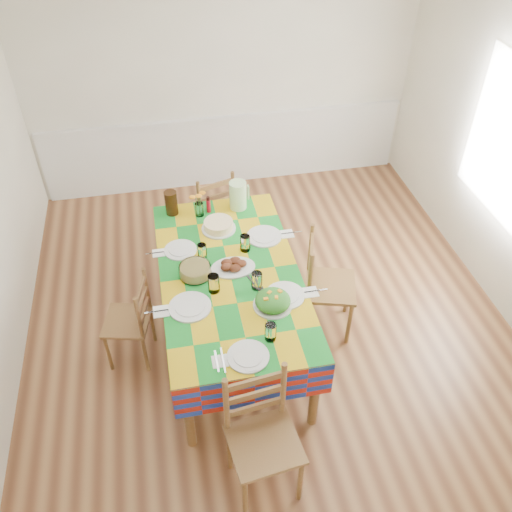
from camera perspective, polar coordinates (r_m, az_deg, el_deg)
The scene contains 23 objects.
room at distance 4.35m, azimuth 1.48°, elevation 5.31°, with size 4.58×5.08×2.78m.
wainscot at distance 6.87m, azimuth -3.19°, elevation 11.28°, with size 4.41×0.06×0.92m.
window_right at distance 5.37m, azimuth 25.10°, elevation 10.67°, with size 1.40×1.40×0.00m, color white.
dining_table at distance 4.56m, azimuth -2.73°, elevation -2.65°, with size 1.15×2.14×0.83m.
setting_near_head at distance 3.90m, azimuth -0.07°, elevation -9.61°, with size 0.49×0.33×0.15m.
setting_left_near at distance 4.25m, azimuth -6.16°, elevation -4.45°, with size 0.61×0.36×0.16m.
setting_left_far at distance 4.70m, azimuth -7.24°, elevation 0.59°, with size 0.52×0.31×0.14m.
setting_right_near at distance 4.30m, azimuth 2.07°, elevation -3.57°, with size 0.59×0.34×0.15m.
setting_right_far at distance 4.78m, azimuth 0.23°, elevation 1.85°, with size 0.59×0.34×0.15m.
meat_platter at distance 4.52m, azimuth -2.44°, elevation -1.04°, with size 0.37×0.27×0.07m.
salad_platter at distance 4.19m, azimuth 1.78°, elevation -4.76°, with size 0.31×0.31×0.13m.
pasta_bowl at distance 4.47m, azimuth -6.43°, elevation -1.55°, with size 0.26×0.26×0.10m.
cake at distance 4.93m, azimuth -3.97°, elevation 3.21°, with size 0.31×0.31×0.09m.
serving_utensils at distance 4.42m, azimuth -0.15°, elevation -2.51°, with size 0.14×0.31×0.01m.
flower_vase at distance 5.08m, azimuth -6.02°, elevation 5.27°, with size 0.16×0.13×0.26m.
hot_sauce at distance 5.13m, azimuth -5.03°, elevation 5.43°, with size 0.04×0.04×0.17m, color #B10E21.
green_pitcher at distance 5.14m, azimuth -1.92°, elevation 6.41°, with size 0.16×0.16×0.28m, color #B9E7A3.
tea_pitcher at distance 5.13m, azimuth -8.92°, elevation 5.55°, with size 0.12×0.12×0.24m, color black.
name_card at distance 3.81m, azimuth -0.45°, elevation -11.95°, with size 0.08×0.03×0.02m, color silver.
chair_near at distance 3.89m, azimuth 0.65°, elevation -18.58°, with size 0.52×0.50×1.06m.
chair_far at distance 5.76m, azimuth -4.69°, elevation 4.70°, with size 0.55×0.53×1.00m.
chair_left at distance 4.76m, azimuth -12.95°, elevation -6.68°, with size 0.46×0.47×0.89m.
chair_right at distance 4.88m, azimuth 7.31°, elevation -3.11°, with size 0.55×0.56×1.04m.
Camera 1 is at (-0.80, -3.44, 3.88)m, focal length 38.00 mm.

